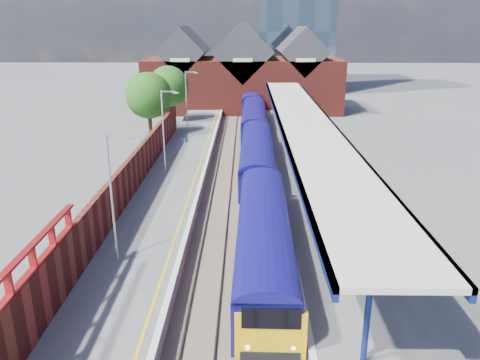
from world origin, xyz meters
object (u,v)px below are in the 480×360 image
(lamp_post_d, at_px, (187,97))
(parked_car_dark, at_px, (353,216))
(lamp_post_b, at_px, (114,191))
(train, at_px, (255,134))
(parked_car_blue, at_px, (358,230))
(platform_sign, at_px, (185,147))
(parked_car_silver, at_px, (389,250))
(lamp_post_c, at_px, (165,126))

(lamp_post_d, relative_size, parked_car_dark, 1.74)
(lamp_post_b, xyz_separation_m, lamp_post_d, (0.00, 32.00, 0.00))
(train, relative_size, lamp_post_d, 9.42)
(parked_car_dark, bearing_deg, parked_car_blue, -161.40)
(train, xyz_separation_m, parked_car_dark, (5.83, -20.57, -0.54))
(platform_sign, bearing_deg, parked_car_silver, -53.57)
(parked_car_blue, bearing_deg, platform_sign, 61.15)
(lamp_post_d, xyz_separation_m, platform_sign, (1.36, -14.00, -2.30))
(train, xyz_separation_m, parked_car_blue, (5.71, -22.67, -0.50))
(lamp_post_b, bearing_deg, parked_car_blue, 11.26)
(platform_sign, bearing_deg, parked_car_dark, -46.96)
(train, xyz_separation_m, lamp_post_c, (-7.86, -9.37, 2.87))
(train, distance_m, parked_car_blue, 23.38)
(lamp_post_d, bearing_deg, parked_car_silver, -65.42)
(lamp_post_b, relative_size, lamp_post_d, 1.00)
(parked_car_silver, distance_m, parked_car_blue, 2.86)
(lamp_post_b, bearing_deg, lamp_post_c, 90.00)
(train, relative_size, platform_sign, 26.38)
(train, height_order, lamp_post_d, lamp_post_d)
(lamp_post_d, relative_size, platform_sign, 2.80)
(parked_car_blue, bearing_deg, train, 36.70)
(train, distance_m, lamp_post_d, 10.67)
(lamp_post_b, distance_m, parked_car_blue, 14.24)
(lamp_post_c, height_order, parked_car_dark, lamp_post_c)
(train, bearing_deg, platform_sign, -131.37)
(lamp_post_d, bearing_deg, platform_sign, -84.44)
(lamp_post_d, xyz_separation_m, parked_car_blue, (13.56, -29.30, -3.38))
(lamp_post_c, distance_m, parked_car_blue, 19.29)
(lamp_post_c, bearing_deg, parked_car_dark, -39.29)
(platform_sign, distance_m, parked_car_blue, 19.60)
(lamp_post_c, xyz_separation_m, parked_car_blue, (13.56, -13.30, -3.38))
(lamp_post_c, bearing_deg, lamp_post_b, -90.00)
(lamp_post_c, distance_m, parked_car_dark, 18.01)
(parked_car_silver, height_order, parked_car_dark, parked_car_silver)
(parked_car_dark, height_order, parked_car_blue, parked_car_blue)
(platform_sign, bearing_deg, lamp_post_b, -94.33)
(lamp_post_b, distance_m, platform_sign, 18.20)
(lamp_post_c, distance_m, parked_car_silver, 21.90)
(parked_car_dark, bearing_deg, lamp_post_b, 131.20)
(lamp_post_d, bearing_deg, parked_car_dark, -63.29)
(train, height_order, parked_car_dark, train)
(train, bearing_deg, lamp_post_c, -129.97)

